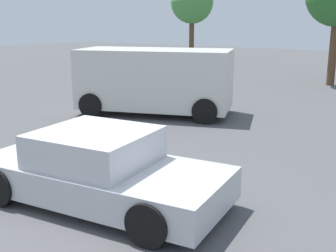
# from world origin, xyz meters

# --- Properties ---
(ground_plane) EXTENTS (80.00, 80.00, 0.00)m
(ground_plane) POSITION_xyz_m (0.00, 0.00, 0.00)
(ground_plane) COLOR #515154
(sedan_foreground) EXTENTS (4.40, 2.31, 1.23)m
(sedan_foreground) POSITION_xyz_m (-0.12, 0.12, 0.57)
(sedan_foreground) COLOR #B7BABF
(sedan_foreground) RESTS_ON ground_plane
(van_white) EXTENTS (5.24, 3.53, 2.09)m
(van_white) POSITION_xyz_m (-3.35, 6.28, 1.13)
(van_white) COLOR silver
(van_white) RESTS_ON ground_plane
(tree_back_right) EXTENTS (3.05, 3.05, 5.77)m
(tree_back_right) POSITION_xyz_m (-11.48, 22.37, 4.21)
(tree_back_right) COLOR brown
(tree_back_right) RESTS_ON ground_plane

